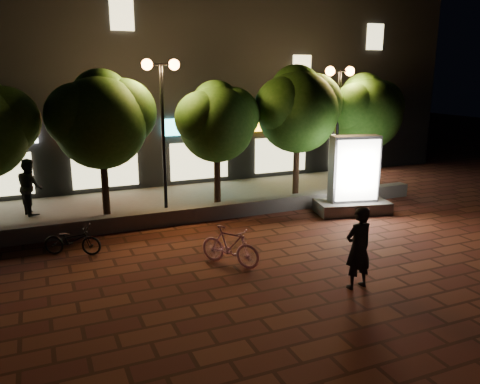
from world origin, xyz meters
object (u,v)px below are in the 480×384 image
street_lamp_left (162,97)px  scooter_parked (72,240)px  tree_left (102,117)px  pedestrian (30,187)px  tree_far_right (366,109)px  rider (358,248)px  street_lamp_right (339,97)px  ad_kiosk (353,182)px  tree_right (298,107)px  scooter_pink (230,246)px  tree_mid (217,119)px

street_lamp_left → scooter_parked: bearing=-140.1°
tree_left → pedestrian: 3.61m
tree_far_right → rider: 10.16m
pedestrian → street_lamp_right: bearing=-114.3°
tree_far_right → rider: tree_far_right is taller
tree_left → ad_kiosk: size_ratio=1.78×
tree_right → rider: tree_right is taller
street_lamp_right → scooter_pink: bearing=-142.3°
ad_kiosk → tree_far_right: bearing=47.7°
rider → scooter_parked: bearing=-44.3°
street_lamp_left → pedestrian: 5.47m
tree_left → tree_far_right: 10.50m
tree_right → street_lamp_right: size_ratio=1.02×
street_lamp_right → ad_kiosk: size_ratio=1.81×
tree_left → rider: 9.32m
tree_left → scooter_pink: bearing=-67.2°
tree_right → rider: bearing=-110.1°
tree_far_right → rider: bearing=-127.8°
ad_kiosk → pedestrian: 11.15m
ad_kiosk → pedestrian: bearing=159.0°
tree_mid → street_lamp_right: bearing=-3.0°
tree_far_right → pedestrian: (-12.87, 1.28, -2.32)m
street_lamp_right → tree_mid: bearing=177.0°
tree_mid → tree_right: 3.32m
street_lamp_right → scooter_pink: size_ratio=2.94×
pedestrian → tree_far_right: bearing=-112.2°
street_lamp_right → scooter_parked: bearing=-164.9°
tree_mid → tree_right: bearing=0.0°
tree_mid → street_lamp_left: street_lamp_left is taller
street_lamp_left → rider: size_ratio=2.67×
rider → pedestrian: 11.36m
tree_far_right → scooter_pink: 10.25m
scooter_parked → pedestrian: pedestrian is taller
pedestrian → tree_right: bearing=-114.1°
ad_kiosk → rider: bearing=-125.1°
rider → tree_left: bearing=-65.5°
ad_kiosk → tree_left: bearing=161.4°
tree_left → pedestrian: size_ratio=2.52×
tree_mid → tree_far_right: size_ratio=0.95×
tree_left → street_lamp_left: street_lamp_left is taller
tree_left → scooter_pink: tree_left is taller
tree_left → street_lamp_right: bearing=-1.7°
tree_right → pedestrian: 10.08m
tree_mid → ad_kiosk: bearing=-33.8°
tree_right → scooter_parked: tree_right is taller
tree_left → tree_right: 7.30m
tree_mid → street_lamp_right: size_ratio=0.90×
street_lamp_left → scooter_pink: size_ratio=3.05×
street_lamp_right → ad_kiosk: bearing=-110.4°
tree_mid → rider: tree_mid is taller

